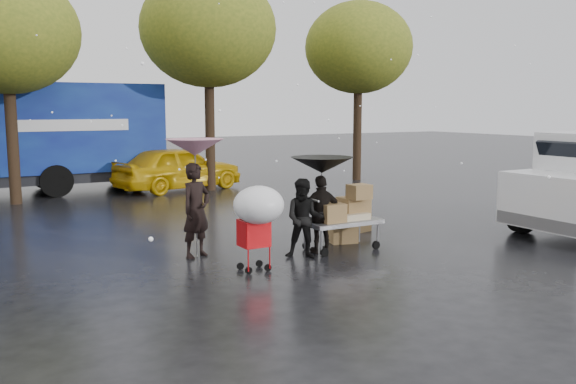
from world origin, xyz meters
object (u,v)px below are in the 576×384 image
blue_truck (37,139)px  yellow_taxi (178,168)px  vendor_cart (345,212)px  person_pink (196,210)px  shopping_cart (258,210)px  person_black (321,214)px

blue_truck → yellow_taxi: (4.16, -1.45, -1.02)m
yellow_taxi → vendor_cart: bearing=166.9°
person_pink → shopping_cart: 1.63m
vendor_cart → yellow_taxi: (0.12, 9.84, 0.01)m
vendor_cart → shopping_cart: (-2.25, -0.70, 0.34)m
person_black → vendor_cart: 0.57m
vendor_cart → person_black: bearing=-176.7°
blue_truck → yellow_taxi: bearing=-19.2°
blue_truck → person_pink: bearing=-82.9°
shopping_cart → yellow_taxi: (2.37, 10.54, -0.32)m
person_pink → vendor_cart: 2.86m
person_pink → person_black: bearing=-44.9°
person_black → shopping_cart: 1.83m
vendor_cart → shopping_cart: bearing=-162.7°
person_pink → vendor_cart: bearing=-39.9°
person_pink → shopping_cart: bearing=-95.3°
vendor_cart → shopping_cart: 2.38m
person_black → blue_truck: size_ratio=0.18×
blue_truck → yellow_taxi: size_ratio=1.91×
person_pink → person_black: (2.16, -0.88, -0.13)m
person_pink → blue_truck: blue_truck is taller
person_black → vendor_cart: (0.57, 0.03, -0.01)m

